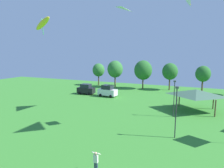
# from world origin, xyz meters

# --- Properties ---
(person_standing_mid_field) EXTENTS (0.52, 0.51, 1.79)m
(person_standing_mid_field) POSITION_xyz_m (-0.24, 13.12, 1.01)
(person_standing_mid_field) COLOR navy
(person_standing_mid_field) RESTS_ON ground
(kite_flying_0) EXTENTS (2.76, 1.30, 1.99)m
(kite_flying_0) POSITION_xyz_m (-8.78, 17.36, 12.59)
(kite_flying_0) COLOR yellow
(kite_flying_5) EXTENTS (2.33, 3.28, 0.60)m
(kite_flying_5) POSITION_xyz_m (-5.58, 29.58, 15.39)
(kite_flying_5) COLOR white
(parked_car_leftmost) EXTENTS (4.09, 2.16, 2.42)m
(parked_car_leftmost) POSITION_xyz_m (-17.05, 39.68, 1.19)
(parked_car_leftmost) COLOR black
(parked_car_leftmost) RESTS_ON ground
(parked_car_second_from_left) EXTENTS (4.33, 2.39, 2.58)m
(parked_car_second_from_left) POSITION_xyz_m (-11.38, 39.38, 1.25)
(parked_car_second_from_left) COLOR silver
(parked_car_second_from_left) RESTS_ON ground
(park_pavilion) EXTENTS (7.18, 6.02, 3.60)m
(park_pavilion) POSITION_xyz_m (6.65, 35.15, 3.08)
(park_pavilion) COLOR brown
(park_pavilion) RESTS_ON ground
(light_post_0) EXTENTS (0.36, 0.20, 5.52)m
(light_post_0) POSITION_xyz_m (3.70, 30.33, 3.15)
(light_post_0) COLOR #2D2D33
(light_post_0) RESTS_ON ground
(light_post_1) EXTENTS (0.36, 0.20, 5.89)m
(light_post_1) POSITION_xyz_m (4.78, 22.53, 3.34)
(light_post_1) COLOR #2D2D33
(light_post_1) RESTS_ON ground
(treeline_tree_0) EXTENTS (3.55, 3.55, 6.53)m
(treeline_tree_0) POSITION_xyz_m (-20.51, 52.75, 4.55)
(treeline_tree_0) COLOR brown
(treeline_tree_0) RESTS_ON ground
(treeline_tree_1) EXTENTS (4.31, 4.31, 7.48)m
(treeline_tree_1) POSITION_xyz_m (-14.60, 51.39, 5.09)
(treeline_tree_1) COLOR brown
(treeline_tree_1) RESTS_ON ground
(treeline_tree_2) EXTENTS (4.72, 4.72, 7.63)m
(treeline_tree_2) POSITION_xyz_m (-6.76, 51.96, 5.02)
(treeline_tree_2) COLOR brown
(treeline_tree_2) RESTS_ON ground
(treeline_tree_3) EXTENTS (3.94, 3.94, 7.01)m
(treeline_tree_3) POSITION_xyz_m (0.03, 53.02, 4.83)
(treeline_tree_3) COLOR brown
(treeline_tree_3) RESTS_ON ground
(treeline_tree_4) EXTENTS (3.36, 3.36, 6.65)m
(treeline_tree_4) POSITION_xyz_m (7.76, 50.36, 4.76)
(treeline_tree_4) COLOR brown
(treeline_tree_4) RESTS_ON ground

